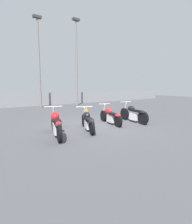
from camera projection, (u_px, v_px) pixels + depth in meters
The scene contains 9 objects.
ground_plane at pixel (97, 126), 8.04m from camera, with size 60.00×60.00×0.00m, color #424247.
fence_back at pixel (28, 100), 16.22m from camera, with size 40.00×0.04×1.23m.
light_pole_left at pixel (76, 56), 16.73m from camera, with size 0.70×0.35×8.15m.
light_pole_right at pixel (39, 55), 14.81m from camera, with size 0.70×0.35×7.64m.
motorcycle_slot_0 at pixel (56, 124), 6.29m from camera, with size 0.91×2.16×1.04m.
motorcycle_slot_1 at pixel (88, 121), 7.16m from camera, with size 1.01×1.93×0.93m.
motorcycle_slot_2 at pixel (111, 116), 8.43m from camera, with size 0.76×2.03×0.94m.
motorcycle_slot_3 at pixel (134, 114), 8.89m from camera, with size 0.69×2.10×1.02m.
traffic_cone_near at pixel (86, 111), 11.48m from camera, with size 0.35×0.35×0.51m.
Camera 1 is at (-4.79, -6.24, 1.77)m, focal length 28.00 mm.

